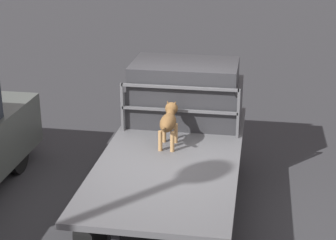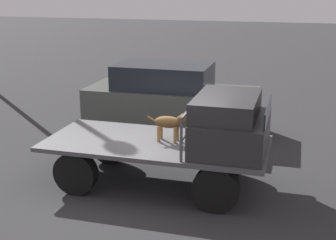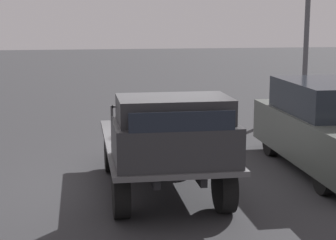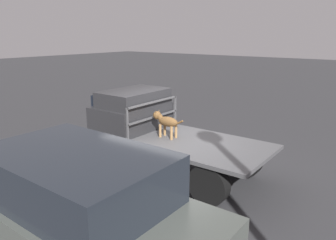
% 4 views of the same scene
% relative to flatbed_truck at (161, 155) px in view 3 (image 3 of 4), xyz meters
% --- Properties ---
extents(ground_plane, '(80.00, 80.00, 0.00)m').
position_rel_flatbed_truck_xyz_m(ground_plane, '(0.00, 0.00, -0.62)').
color(ground_plane, '#2D2D30').
extents(flatbed_truck, '(4.16, 1.92, 0.86)m').
position_rel_flatbed_truck_xyz_m(flatbed_truck, '(0.00, 0.00, 0.00)').
color(flatbed_truck, black).
rests_on(flatbed_truck, ground).
extents(truck_cab, '(1.26, 1.80, 0.97)m').
position_rel_flatbed_truck_xyz_m(truck_cab, '(1.38, 0.00, 0.70)').
color(truck_cab, '#28282B').
rests_on(truck_cab, flatbed_truck).
extents(truck_headboard, '(0.04, 1.80, 0.76)m').
position_rel_flatbed_truck_xyz_m(truck_headboard, '(0.70, 0.00, 0.75)').
color(truck_headboard, '#4C4C4F').
rests_on(truck_headboard, flatbed_truck).
extents(dog, '(0.86, 0.23, 0.60)m').
position_rel_flatbed_truck_xyz_m(dog, '(0.28, 0.09, 0.61)').
color(dog, '#9E7547').
rests_on(dog, flatbed_truck).
extents(parked_sedan, '(4.37, 1.74, 1.74)m').
position_rel_flatbed_truck_xyz_m(parked_sedan, '(-0.69, 3.43, 0.24)').
color(parked_sedan, black).
rests_on(parked_sedan, ground).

